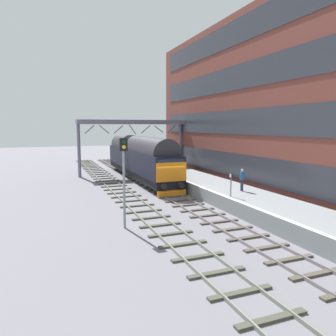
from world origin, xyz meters
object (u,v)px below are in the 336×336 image
object	(u,v)px
diesel_locomotive	(139,156)
platform_number_sign	(231,181)
waiting_passenger	(242,178)
signal_post_near	(124,173)

from	to	relation	value
diesel_locomotive	platform_number_sign	size ratio (longest dim) A/B	11.85
platform_number_sign	waiting_passenger	bearing A→B (deg)	36.30
platform_number_sign	waiting_passenger	world-z (taller)	waiting_passenger
signal_post_near	waiting_passenger	bearing A→B (deg)	13.70
waiting_passenger	signal_post_near	bearing A→B (deg)	113.22
signal_post_near	waiting_passenger	distance (m)	9.66
diesel_locomotive	signal_post_near	distance (m)	16.92
platform_number_sign	signal_post_near	bearing A→B (deg)	-172.80
signal_post_near	platform_number_sign	world-z (taller)	signal_post_near
diesel_locomotive	signal_post_near	bearing A→B (deg)	-109.03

